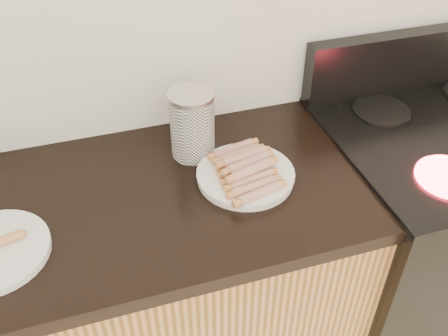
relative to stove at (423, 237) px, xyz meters
name	(u,v)px	position (x,y,z in m)	size (l,w,h in m)	color
stove	(423,237)	(0.00, 0.00, 0.00)	(0.76, 0.65, 0.91)	black
stove_panel	(414,60)	(0.00, 0.28, 0.55)	(0.76, 0.06, 0.20)	black
burner_far_left	(381,111)	(-0.17, 0.17, 0.46)	(0.18, 0.18, 0.01)	black
main_plate	(245,176)	(-0.68, 0.00, 0.45)	(0.26, 0.26, 0.02)	white
hotdog_pile	(246,168)	(-0.68, 0.00, 0.48)	(0.12, 0.24, 0.05)	brown
canister	(192,124)	(-0.78, 0.16, 0.54)	(0.13, 0.13, 0.20)	silver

